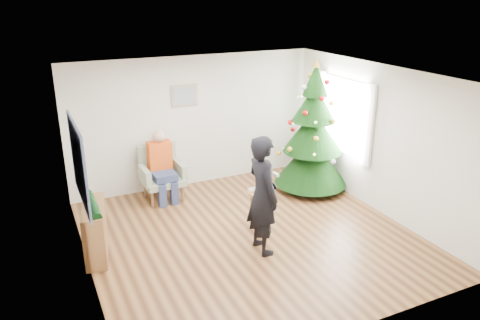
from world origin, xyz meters
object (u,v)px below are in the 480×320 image
stool (260,209)px  armchair (162,180)px  standing_man (263,195)px  christmas_tree (313,133)px  console (95,231)px

stool → armchair: (-1.14, 1.83, 0.04)m
armchair → standing_man: (0.83, -2.50, 0.54)m
christmas_tree → armchair: size_ratio=2.54×
christmas_tree → armchair: christmas_tree is taller
standing_man → console: (-2.30, 0.93, -0.51)m
armchair → console: size_ratio=1.02×
armchair → standing_man: standing_man is taller
christmas_tree → standing_man: 2.59m
console → christmas_tree: bearing=20.3°
christmas_tree → armchair: bearing=163.4°
stool → armchair: 2.15m
stool → christmas_tree: bearing=30.9°
stool → standing_man: bearing=-115.1°
standing_man → armchair: bearing=17.4°
stool → console: 2.63m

